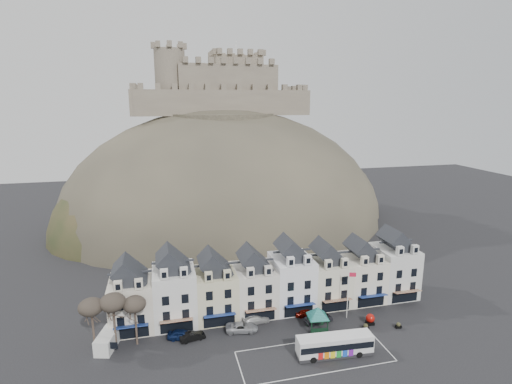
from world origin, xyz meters
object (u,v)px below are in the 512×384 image
car_navy (182,335)px  car_silver (242,327)px  bus (335,344)px  car_charcoal (318,318)px  flagpole (349,291)px  white_van (108,340)px  car_black (193,336)px  car_maroon (306,312)px  red_buoy (370,319)px  car_white (256,319)px  bus_shelter (318,312)px

car_navy → car_silver: (9.42, -0.14, -0.04)m
bus → car_charcoal: size_ratio=2.36×
car_charcoal → flagpole: bearing=-98.0°
white_van → car_black: bearing=10.3°
flagpole → white_van: flagpole is taller
car_maroon → car_navy: bearing=99.3°
car_black → car_charcoal: bearing=-101.6°
red_buoy → car_black: (-28.90, 2.40, -0.26)m
bus → car_maroon: 11.18m
car_white → car_navy: bearing=91.3°
white_van → car_silver: size_ratio=1.11×
car_white → car_silver: bearing=118.0°
red_buoy → flagpole: 5.54m
car_navy → car_maroon: car_navy is taller
bus_shelter → car_white: 10.43m
bus_shelter → car_silver: bus_shelter is taller
bus_shelter → red_buoy: 9.42m
white_van → car_charcoal: bearing=13.5°
flagpole → car_silver: flagpole is taller
red_buoy → flagpole: flagpole is taller
red_buoy → car_maroon: red_buoy is taller
red_buoy → car_white: red_buoy is taller
car_silver → car_maroon: size_ratio=1.27×
bus → car_silver: 14.97m
bus → flagpole: 11.44m
flagpole → white_van: (-38.52, 0.87, -3.69)m
car_silver → car_maroon: (11.68, 1.93, -0.04)m
car_black → bus: bearing=-125.3°
white_van → car_white: bearing=18.8°
bus → white_van: (-32.05, 9.77, -0.53)m
red_buoy → car_black: 29.00m
bus → car_black: 21.48m
car_white → car_black: bearing=96.1°
red_buoy → white_van: size_ratio=0.31×
car_black → car_silver: bearing=-97.5°
car_charcoal → car_silver: bearing=76.6°
bus_shelter → car_charcoal: (1.00, 1.92, -2.33)m
bus_shelter → car_charcoal: bus_shelter is taller
car_charcoal → red_buoy: bearing=-117.2°
bus_shelter → car_charcoal: bearing=69.1°
bus → bus_shelter: 6.85m
white_van → car_black: size_ratio=1.43×
red_buoy → car_silver: 21.24m
white_van → red_buoy: bearing=10.6°
bus_shelter → red_buoy: bus_shelter is taller
car_silver → car_white: (2.75, 1.93, -0.03)m
car_silver → bus_shelter: bearing=-92.0°
white_van → car_white: white_van is taller
flagpole → bus: bearing=-126.0°
red_buoy → car_charcoal: 8.49m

